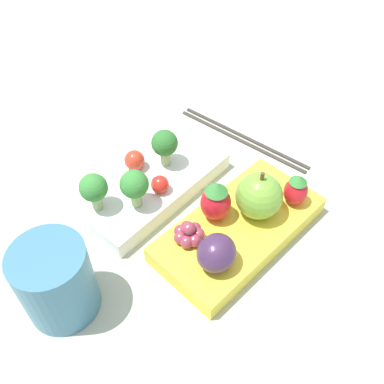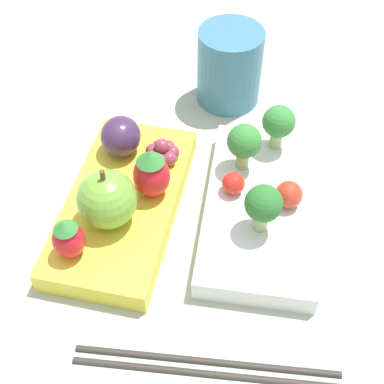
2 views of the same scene
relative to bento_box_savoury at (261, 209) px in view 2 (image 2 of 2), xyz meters
The scene contains 15 objects.
ground_plane 0.07m from the bento_box_savoury, 90.48° to the right, with size 4.00×4.00×0.00m, color #ADB7A3.
bento_box_savoury is the anchor object (origin of this frame).
bento_box_fruit 0.13m from the bento_box_savoury, 86.11° to the right, with size 0.21×0.12×0.02m.
broccoli_floret_0 0.09m from the bento_box_savoury, behind, with size 0.03×0.03×0.05m.
broccoli_floret_1 0.07m from the bento_box_savoury, 153.62° to the right, with size 0.03×0.03×0.05m.
broccoli_floret_2 0.05m from the bento_box_savoury, ahead, with size 0.03×0.03×0.05m.
cherry_tomato_0 0.04m from the bento_box_savoury, 109.83° to the right, with size 0.02×0.02×0.02m.
cherry_tomato_1 0.03m from the bento_box_savoury, 81.13° to the left, with size 0.03×0.03×0.03m.
apple 0.15m from the bento_box_savoury, 75.71° to the right, with size 0.05×0.05×0.06m.
strawberry_0 0.18m from the bento_box_savoury, 65.17° to the right, with size 0.03×0.03×0.04m.
strawberry_1 0.11m from the bento_box_savoury, 91.41° to the right, with size 0.03×0.03×0.05m.
plum 0.15m from the bento_box_savoury, 109.81° to the right, with size 0.04×0.04×0.04m.
grape_cluster 0.11m from the bento_box_savoury, 113.69° to the right, with size 0.03×0.03×0.03m.
drinking_cup 0.18m from the bento_box_savoury, 165.95° to the right, with size 0.07×0.07×0.09m.
chopsticks_pair 0.16m from the bento_box_savoury, 13.64° to the right, with size 0.02×0.21×0.01m.
Camera 2 is at (0.32, 0.04, 0.41)m, focal length 50.00 mm.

